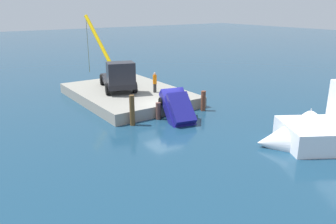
{
  "coord_description": "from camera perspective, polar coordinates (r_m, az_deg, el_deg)",
  "views": [
    {
      "loc": [
        21.02,
        -14.07,
        8.3
      ],
      "look_at": [
        0.83,
        -0.14,
        0.54
      ],
      "focal_mm": 36.43,
      "sensor_mm": 36.0,
      "label": 1
    }
  ],
  "objects": [
    {
      "name": "ground",
      "position": [
        26.62,
        -0.77,
        -0.61
      ],
      "size": [
        200.0,
        200.0,
        0.0
      ],
      "primitive_type": "plane",
      "color": "navy"
    },
    {
      "name": "dock",
      "position": [
        31.31,
        -6.74,
        2.92
      ],
      "size": [
        12.06,
        8.48,
        0.89
      ],
      "primitive_type": "cube",
      "color": "gray",
      "rests_on": "ground"
    },
    {
      "name": "crane_truck",
      "position": [
        30.88,
        -8.44,
        6.13
      ],
      "size": [
        9.39,
        4.04,
        6.44
      ],
      "color": "black",
      "rests_on": "dock"
    },
    {
      "name": "dock_worker",
      "position": [
        29.92,
        -2.22,
        4.99
      ],
      "size": [
        0.34,
        0.34,
        1.77
      ],
      "color": "#2C2C2C",
      "rests_on": "dock"
    },
    {
      "name": "salvaged_car",
      "position": [
        24.99,
        1.99,
        -0.28
      ],
      "size": [
        4.12,
        2.7,
        3.5
      ],
      "color": "navy",
      "rests_on": "ground"
    },
    {
      "name": "piling_near",
      "position": [
        24.32,
        -6.03,
        0.28
      ],
      "size": [
        0.36,
        0.36,
        2.23
      ],
      "primitive_type": "cylinder",
      "color": "brown",
      "rests_on": "ground"
    },
    {
      "name": "piling_mid",
      "position": [
        25.62,
        -1.64,
        0.17
      ],
      "size": [
        0.37,
        0.37,
        1.3
      ],
      "primitive_type": "cylinder",
      "color": "brown",
      "rests_on": "ground"
    },
    {
      "name": "piling_far",
      "position": [
        26.79,
        2.19,
        1.28
      ],
      "size": [
        0.32,
        0.32,
        1.59
      ],
      "primitive_type": "cylinder",
      "color": "brown",
      "rests_on": "ground"
    },
    {
      "name": "piling_end",
      "position": [
        27.78,
        5.92,
        1.86
      ],
      "size": [
        0.38,
        0.38,
        1.65
      ],
      "primitive_type": "cylinder",
      "color": "brown",
      "rests_on": "ground"
    }
  ]
}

